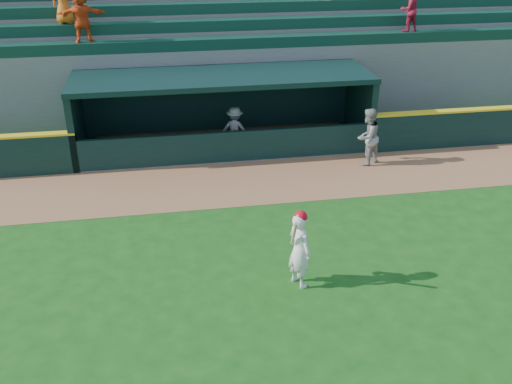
% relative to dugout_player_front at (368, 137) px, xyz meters
% --- Properties ---
extents(ground, '(120.00, 120.00, 0.00)m').
position_rel_dugout_player_front_xyz_m(ground, '(-4.14, -5.59, -0.89)').
color(ground, '#184D13').
rests_on(ground, ground).
extents(warning_track, '(40.00, 3.00, 0.01)m').
position_rel_dugout_player_front_xyz_m(warning_track, '(-4.14, -0.69, -0.89)').
color(warning_track, '#93603A').
rests_on(warning_track, ground).
extents(dugout_player_front, '(1.09, 1.04, 1.78)m').
position_rel_dugout_player_front_xyz_m(dugout_player_front, '(0.00, 0.00, 0.00)').
color(dugout_player_front, gray).
rests_on(dugout_player_front, ground).
extents(dugout_player_inside, '(1.08, 0.85, 1.47)m').
position_rel_dugout_player_front_xyz_m(dugout_player_inside, '(-3.81, 1.81, -0.16)').
color(dugout_player_inside, '#969691').
rests_on(dugout_player_inside, ground).
extents(dugout, '(9.40, 2.80, 2.46)m').
position_rel_dugout_player_front_xyz_m(dugout, '(-4.14, 2.41, 0.47)').
color(dugout, slate).
rests_on(dugout, ground).
extents(stands, '(34.50, 6.28, 7.54)m').
position_rel_dugout_player_front_xyz_m(stands, '(-4.13, 6.98, 1.51)').
color(stands, slate).
rests_on(stands, ground).
extents(batter_at_plate, '(0.62, 0.84, 1.74)m').
position_rel_dugout_player_front_xyz_m(batter_at_plate, '(-3.56, -5.84, -0.02)').
color(batter_at_plate, white).
rests_on(batter_at_plate, ground).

